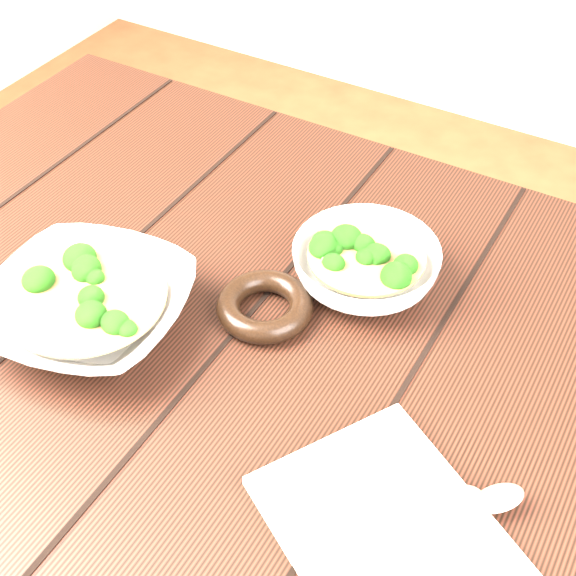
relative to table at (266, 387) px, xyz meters
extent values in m
cube|color=black|center=(0.00, 0.00, 0.10)|extent=(1.20, 0.80, 0.04)
cube|color=black|center=(-0.54, 0.34, -0.28)|extent=(0.07, 0.07, 0.71)
imported|color=silver|center=(-0.17, -0.10, 0.15)|extent=(0.26, 0.26, 0.06)
cylinder|color=olive|center=(-0.17, -0.10, 0.16)|extent=(0.18, 0.18, 0.00)
ellipsoid|color=#2D751A|center=(-0.15, -0.10, 0.17)|extent=(0.04, 0.03, 0.03)
ellipsoid|color=#2D751A|center=(-0.15, -0.07, 0.17)|extent=(0.04, 0.03, 0.03)
ellipsoid|color=#2D751A|center=(-0.19, -0.06, 0.17)|extent=(0.04, 0.03, 0.03)
ellipsoid|color=#2D751A|center=(-0.19, -0.10, 0.17)|extent=(0.04, 0.03, 0.03)
ellipsoid|color=#2D751A|center=(-0.20, -0.13, 0.17)|extent=(0.04, 0.03, 0.03)
ellipsoid|color=#2D751A|center=(-0.16, -0.16, 0.17)|extent=(0.04, 0.03, 0.03)
ellipsoid|color=#2D751A|center=(-0.14, -0.12, 0.17)|extent=(0.04, 0.03, 0.03)
imported|color=silver|center=(0.07, 0.11, 0.15)|extent=(0.20, 0.20, 0.05)
cylinder|color=olive|center=(0.07, 0.11, 0.16)|extent=(0.14, 0.14, 0.00)
ellipsoid|color=#2D751A|center=(0.09, 0.12, 0.17)|extent=(0.03, 0.03, 0.02)
ellipsoid|color=#2D751A|center=(0.09, 0.14, 0.17)|extent=(0.03, 0.03, 0.02)
ellipsoid|color=#2D751A|center=(0.07, 0.16, 0.17)|extent=(0.03, 0.03, 0.02)
ellipsoid|color=#2D751A|center=(0.06, 0.13, 0.17)|extent=(0.03, 0.03, 0.02)
ellipsoid|color=#2D751A|center=(0.04, 0.12, 0.17)|extent=(0.03, 0.03, 0.02)
ellipsoid|color=#2D751A|center=(0.04, 0.09, 0.17)|extent=(0.03, 0.03, 0.02)
ellipsoid|color=#2D751A|center=(0.07, 0.09, 0.17)|extent=(0.03, 0.03, 0.02)
ellipsoid|color=#2D751A|center=(0.09, 0.08, 0.17)|extent=(0.03, 0.03, 0.02)
ellipsoid|color=#2D751A|center=(0.12, 0.10, 0.17)|extent=(0.03, 0.03, 0.02)
torus|color=black|center=(0.00, 0.01, 0.13)|extent=(0.15, 0.15, 0.03)
cube|color=#EBE5C3|center=(0.23, -0.17, 0.13)|extent=(0.28, 0.27, 0.01)
cylinder|color=#AAA596|center=(0.22, -0.18, 0.14)|extent=(0.10, 0.10, 0.01)
ellipsoid|color=#AAA596|center=(0.28, -0.12, 0.13)|extent=(0.06, 0.06, 0.01)
cylinder|color=#AAA596|center=(0.26, -0.16, 0.14)|extent=(0.09, 0.11, 0.01)
ellipsoid|color=#AAA596|center=(0.31, -0.10, 0.13)|extent=(0.06, 0.06, 0.01)
camera|label=1|loc=(0.34, -0.54, 0.78)|focal=50.00mm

